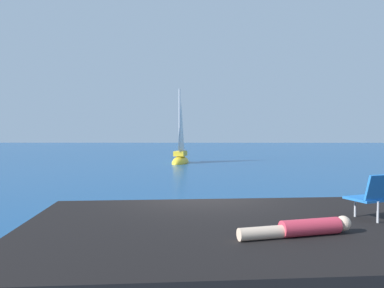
# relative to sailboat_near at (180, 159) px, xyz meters

# --- Properties ---
(ground_plane) EXTENTS (160.00, 160.00, 0.00)m
(ground_plane) POSITION_rel_sailboat_near_xyz_m (1.44, -21.51, -0.37)
(ground_plane) COLOR navy
(shore_ledge) EXTENTS (8.42, 5.10, 1.09)m
(shore_ledge) POSITION_rel_sailboat_near_xyz_m (2.53, -24.16, 0.18)
(shore_ledge) COLOR black
(shore_ledge) RESTS_ON ground
(boulder_seaward) EXTENTS (1.73, 1.91, 1.02)m
(boulder_seaward) POSITION_rel_sailboat_near_xyz_m (1.42, -22.04, -0.37)
(boulder_seaward) COLOR black
(boulder_seaward) RESTS_ON ground
(boulder_inland) EXTENTS (2.05, 1.97, 1.01)m
(boulder_inland) POSITION_rel_sailboat_near_xyz_m (-0.34, -21.51, -0.37)
(boulder_inland) COLOR black
(boulder_inland) RESTS_ON ground
(sailboat_near) EXTENTS (1.84, 3.70, 6.73)m
(sailboat_near) POSITION_rel_sailboat_near_xyz_m (0.00, 0.00, 0.00)
(sailboat_near) COLOR yellow
(sailboat_near) RESTS_ON ground
(person_sunbather) EXTENTS (1.72, 0.64, 0.25)m
(person_sunbather) POSITION_rel_sailboat_near_xyz_m (2.80, -24.89, 0.84)
(person_sunbather) COLOR #DB384C
(person_sunbather) RESTS_ON shore_ledge
(beach_chair) EXTENTS (0.67, 0.73, 0.80)m
(beach_chair) POSITION_rel_sailboat_near_xyz_m (4.20, -24.00, 1.17)
(beach_chair) COLOR blue
(beach_chair) RESTS_ON shore_ledge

